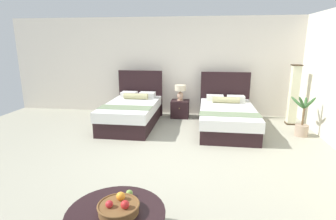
% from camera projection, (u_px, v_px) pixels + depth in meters
% --- Properties ---
extents(ground_plane, '(9.95, 10.13, 0.02)m').
position_uv_depth(ground_plane, '(167.00, 161.00, 4.64)').
color(ground_plane, '#A29E8A').
extents(wall_back, '(9.95, 0.12, 2.66)m').
position_uv_depth(wall_back, '(184.00, 67.00, 7.45)').
color(wall_back, silver).
rests_on(wall_back, ground).
extents(bed_near_window, '(1.20, 2.07, 1.25)m').
position_uv_depth(bed_near_window, '(132.00, 112.00, 6.57)').
color(bed_near_window, black).
rests_on(bed_near_window, ground).
extents(bed_near_corner, '(1.28, 2.20, 1.23)m').
position_uv_depth(bed_near_corner, '(227.00, 117.00, 6.27)').
color(bed_near_corner, black).
rests_on(bed_near_corner, ground).
extents(nightstand, '(0.48, 0.45, 0.46)m').
position_uv_depth(nightstand, '(180.00, 109.00, 7.27)').
color(nightstand, black).
rests_on(nightstand, ground).
extents(table_lamp, '(0.30, 0.30, 0.42)m').
position_uv_depth(table_lamp, '(180.00, 91.00, 7.17)').
color(table_lamp, tan).
rests_on(table_lamp, nightstand).
extents(fruit_bowl, '(0.40, 0.40, 0.16)m').
position_uv_depth(fruit_bowl, '(119.00, 207.00, 2.54)').
color(fruit_bowl, brown).
rests_on(fruit_bowl, coffee_table).
extents(loose_apple, '(0.07, 0.07, 0.07)m').
position_uv_depth(loose_apple, '(129.00, 193.00, 2.81)').
color(loose_apple, '#81A848').
rests_on(loose_apple, coffee_table).
extents(floor_lamp_corner, '(0.23, 0.23, 1.47)m').
position_uv_depth(floor_lamp_corner, '(293.00, 95.00, 6.55)').
color(floor_lamp_corner, '#362716').
rests_on(floor_lamp_corner, ground).
extents(potted_palm, '(0.50, 0.51, 0.91)m').
position_uv_depth(potted_palm, '(302.00, 124.00, 5.81)').
color(potted_palm, tan).
rests_on(potted_palm, ground).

